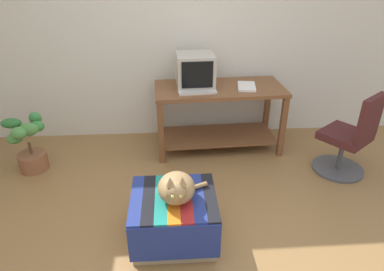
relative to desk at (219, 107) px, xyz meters
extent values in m
plane|color=olive|center=(-0.39, -1.60, -0.51)|extent=(14.00, 14.00, 0.00)
cube|color=silver|center=(-0.39, 0.45, 0.79)|extent=(8.00, 0.10, 2.60)
cube|color=brown|center=(-0.65, -0.31, -0.16)|extent=(0.06, 0.06, 0.71)
cube|color=brown|center=(0.68, -0.25, -0.16)|extent=(0.06, 0.06, 0.71)
cube|color=brown|center=(0.65, 0.31, -0.16)|extent=(0.06, 0.06, 0.71)
cube|color=brown|center=(-0.68, 0.25, -0.16)|extent=(0.06, 0.06, 0.71)
cube|color=brown|center=(0.00, 0.00, -0.37)|extent=(1.32, 0.60, 0.02)
cube|color=brown|center=(0.00, 0.00, 0.22)|extent=(1.44, 0.70, 0.04)
cube|color=#BCB7A8|center=(-0.27, 0.05, 0.25)|extent=(0.29, 0.27, 0.02)
cube|color=#BCB7A8|center=(-0.27, 0.05, 0.42)|extent=(0.41, 0.39, 0.36)
cube|color=black|center=(-0.26, -0.14, 0.42)|extent=(0.33, 0.03, 0.28)
cube|color=beige|center=(-0.26, -0.16, 0.25)|extent=(0.41, 0.18, 0.02)
cube|color=white|center=(0.29, -0.04, 0.25)|extent=(0.23, 0.32, 0.02)
cube|color=tan|center=(-0.54, -1.46, -0.32)|extent=(0.62, 0.55, 0.39)
cube|color=navy|center=(-0.54, -1.77, -0.28)|extent=(0.65, 0.01, 0.31)
cube|color=navy|center=(-0.82, -1.46, -0.11)|extent=(0.09, 0.60, 0.02)
cube|color=black|center=(-0.73, -1.46, -0.11)|extent=(0.09, 0.60, 0.02)
cube|color=#1E897A|center=(-0.64, -1.46, -0.11)|extent=(0.09, 0.60, 0.02)
cube|color=orange|center=(-0.54, -1.46, -0.11)|extent=(0.09, 0.60, 0.02)
cube|color=#AD2323|center=(-0.45, -1.46, -0.11)|extent=(0.09, 0.60, 0.02)
cube|color=navy|center=(-0.36, -1.46, -0.11)|extent=(0.09, 0.60, 0.02)
cube|color=black|center=(-0.26, -1.46, -0.11)|extent=(0.09, 0.60, 0.02)
ellipsoid|color=#9E7A4C|center=(-0.52, -1.48, -0.01)|extent=(0.28, 0.34, 0.20)
sphere|color=#9E7A4C|center=(-0.52, -1.60, 0.05)|extent=(0.15, 0.15, 0.15)
cylinder|color=#9E7A4C|center=(-0.40, -1.39, -0.08)|extent=(0.26, 0.14, 0.04)
cone|color=#9E7A4C|center=(-0.56, -1.60, 0.14)|extent=(0.06, 0.06, 0.07)
cone|color=#9E7A4C|center=(-0.48, -1.60, 0.14)|extent=(0.06, 0.06, 0.07)
sphere|color=#C6D151|center=(-0.55, -1.67, 0.06)|extent=(0.02, 0.02, 0.02)
sphere|color=#C6D151|center=(-0.50, -1.67, 0.06)|extent=(0.02, 0.02, 0.02)
cylinder|color=brown|center=(-2.01, -0.36, -0.42)|extent=(0.29, 0.29, 0.19)
cylinder|color=brown|center=(-2.01, -0.36, -0.26)|extent=(0.03, 0.03, 0.13)
ellipsoid|color=#38843D|center=(-1.89, -0.34, -0.01)|extent=(0.13, 0.12, 0.11)
ellipsoid|color=#38843D|center=(-1.95, -0.23, 0.03)|extent=(0.13, 0.10, 0.13)
ellipsoid|color=#4C8E42|center=(-2.06, -0.21, -0.14)|extent=(0.17, 0.09, 0.10)
ellipsoid|color=#2D7033|center=(-2.15, -0.33, 0.02)|extent=(0.21, 0.12, 0.10)
ellipsoid|color=#4C8E42|center=(-2.13, -0.38, -0.13)|extent=(0.15, 0.14, 0.10)
ellipsoid|color=#4C8E42|center=(-2.03, -0.47, -0.02)|extent=(0.16, 0.12, 0.12)
ellipsoid|color=#4C8E42|center=(-1.95, -0.43, 0.00)|extent=(0.19, 0.10, 0.13)
cylinder|color=#4C4C51|center=(1.21, -0.59, -0.49)|extent=(0.52, 0.52, 0.03)
cylinder|color=#4C4C51|center=(1.21, -0.59, -0.31)|extent=(0.05, 0.05, 0.34)
cube|color=#471E1E|center=(1.21, -0.59, -0.10)|extent=(0.59, 0.59, 0.08)
cube|color=#471E1E|center=(1.32, -0.75, 0.16)|extent=(0.34, 0.28, 0.44)
camera|label=1|loc=(-0.54, -3.54, 1.52)|focal=31.99mm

